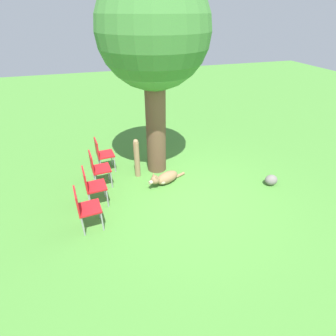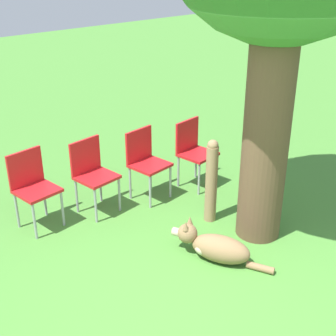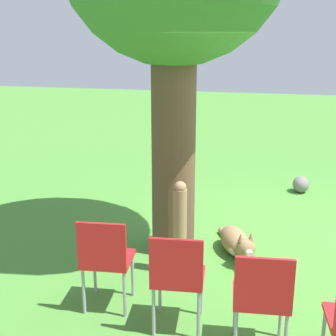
# 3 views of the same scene
# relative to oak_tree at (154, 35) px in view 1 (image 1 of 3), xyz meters

# --- Properties ---
(ground_plane) EXTENTS (30.00, 30.00, 0.00)m
(ground_plane) POSITION_rel_oak_tree_xyz_m (0.36, -1.34, -3.26)
(ground_plane) COLOR #478433
(oak_tree) EXTENTS (2.42, 2.42, 4.56)m
(oak_tree) POSITION_rel_oak_tree_xyz_m (0.00, 0.00, 0.00)
(oak_tree) COLOR brown
(oak_tree) RESTS_ON ground_plane
(dog) EXTENTS (1.06, 0.55, 0.41)m
(dog) POSITION_rel_oak_tree_xyz_m (0.01, -0.75, -3.10)
(dog) COLOR olive
(dog) RESTS_ON ground_plane
(fence_post) EXTENTS (0.14, 0.14, 1.04)m
(fence_post) POSITION_rel_oak_tree_xyz_m (-0.57, -0.20, -2.73)
(fence_post) COLOR #937551
(fence_post) RESTS_ON ground_plane
(red_chair_0) EXTENTS (0.46, 0.48, 0.91)m
(red_chair_0) POSITION_rel_oak_tree_xyz_m (-1.88, -1.79, -2.72)
(red_chair_0) COLOR red
(red_chair_0) RESTS_ON ground_plane
(red_chair_1) EXTENTS (0.46, 0.48, 0.91)m
(red_chair_1) POSITION_rel_oak_tree_xyz_m (-1.71, -1.09, -2.72)
(red_chair_1) COLOR red
(red_chair_1) RESTS_ON ground_plane
(red_chair_2) EXTENTS (0.46, 0.48, 0.91)m
(red_chair_2) POSITION_rel_oak_tree_xyz_m (-1.55, -0.38, -2.72)
(red_chair_2) COLOR red
(red_chair_2) RESTS_ON ground_plane
(red_chair_3) EXTENTS (0.46, 0.48, 0.91)m
(red_chair_3) POSITION_rel_oak_tree_xyz_m (-1.38, 0.32, -2.72)
(red_chair_3) COLOR red
(red_chair_3) RESTS_ON ground_plane
(garden_rock) EXTENTS (0.31, 0.26, 0.26)m
(garden_rock) POSITION_rel_oak_tree_xyz_m (2.49, -1.56, -3.12)
(garden_rock) COLOR slate
(garden_rock) RESTS_ON ground_plane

